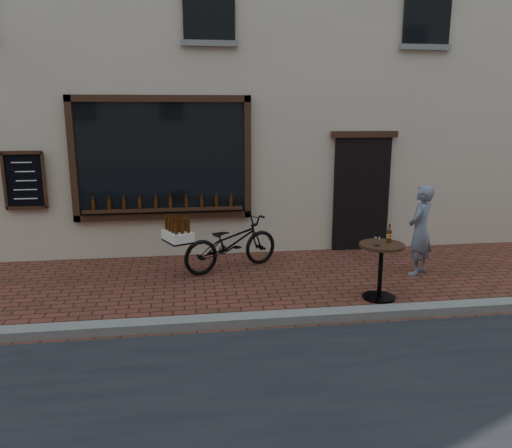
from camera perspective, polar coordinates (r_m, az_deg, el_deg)
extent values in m
plane|color=#51291A|center=(6.55, 5.93, -11.65)|extent=(90.00, 90.00, 0.00)
cube|color=slate|center=(6.71, 5.53, -10.48)|extent=(90.00, 0.25, 0.12)
cube|color=beige|center=(12.57, -1.25, 23.41)|extent=(28.00, 6.00, 10.00)
cube|color=black|center=(9.27, -10.68, 7.35)|extent=(3.00, 0.06, 2.00)
cube|color=black|center=(9.21, -10.96, 13.91)|extent=(3.24, 0.10, 0.12)
cube|color=black|center=(9.41, -10.41, 0.91)|extent=(3.24, 0.10, 0.12)
cube|color=black|center=(9.45, -20.24, 6.88)|extent=(0.12, 0.10, 2.24)
cube|color=black|center=(9.31, -0.97, 7.60)|extent=(0.12, 0.10, 2.24)
cube|color=black|center=(9.34, -10.46, 1.62)|extent=(2.90, 0.16, 0.05)
cube|color=black|center=(9.97, 11.93, 3.32)|extent=(1.10, 0.10, 2.20)
cube|color=black|center=(9.82, 12.31, 9.98)|extent=(1.30, 0.10, 0.12)
cube|color=black|center=(9.71, -24.92, 4.53)|extent=(0.62, 0.04, 0.92)
cylinder|color=#3D1C07|center=(9.45, -18.08, 2.07)|extent=(0.06, 0.06, 0.19)
cylinder|color=#3D1C07|center=(9.41, -16.41, 2.14)|extent=(0.06, 0.06, 0.19)
cylinder|color=#3D1C07|center=(9.37, -14.73, 2.20)|extent=(0.06, 0.06, 0.19)
cylinder|color=#3D1C07|center=(9.34, -13.04, 2.26)|extent=(0.06, 0.06, 0.19)
cylinder|color=#3D1C07|center=(9.32, -11.34, 2.32)|extent=(0.06, 0.06, 0.19)
cylinder|color=#3D1C07|center=(9.31, -9.63, 2.38)|extent=(0.06, 0.06, 0.19)
cylinder|color=#3D1C07|center=(9.30, -7.92, 2.43)|extent=(0.06, 0.06, 0.19)
cylinder|color=#3D1C07|center=(9.31, -6.21, 2.48)|extent=(0.06, 0.06, 0.19)
cylinder|color=#3D1C07|center=(9.32, -4.50, 2.53)|extent=(0.06, 0.06, 0.19)
cylinder|color=#3D1C07|center=(9.34, -2.80, 2.58)|extent=(0.06, 0.06, 0.19)
cube|color=black|center=(10.44, 19.07, 22.67)|extent=(0.90, 0.06, 1.40)
imported|color=black|center=(8.63, -2.85, -2.16)|extent=(1.89, 1.32, 0.94)
cube|color=black|center=(8.15, -8.92, -1.92)|extent=(0.53, 0.60, 0.03)
cube|color=silver|center=(8.13, -8.94, -1.32)|extent=(0.54, 0.62, 0.15)
cylinder|color=#3D1C07|center=(7.97, -7.74, -0.30)|extent=(0.06, 0.06, 0.20)
cylinder|color=#3D1C07|center=(7.92, -8.43, -0.39)|extent=(0.06, 0.06, 0.20)
cylinder|color=#3D1C07|center=(7.88, -9.12, -0.49)|extent=(0.06, 0.06, 0.20)
cylinder|color=#3D1C07|center=(8.08, -8.12, -0.13)|extent=(0.06, 0.06, 0.20)
cylinder|color=#3D1C07|center=(8.03, -8.80, -0.22)|extent=(0.06, 0.06, 0.20)
cylinder|color=#3D1C07|center=(7.99, -9.48, -0.31)|extent=(0.06, 0.06, 0.20)
cylinder|color=#3D1C07|center=(8.19, -8.49, 0.04)|extent=(0.06, 0.06, 0.20)
cylinder|color=#3D1C07|center=(8.15, -9.16, -0.05)|extent=(0.06, 0.06, 0.20)
cylinder|color=#3D1C07|center=(8.11, -9.84, -0.14)|extent=(0.06, 0.06, 0.20)
cylinder|color=#3D1C07|center=(8.30, -8.86, 0.20)|extent=(0.06, 0.06, 0.20)
cylinder|color=#3D1C07|center=(8.26, -9.52, 0.11)|extent=(0.06, 0.06, 0.20)
cylinder|color=#3D1C07|center=(8.22, -10.18, 0.03)|extent=(0.06, 0.06, 0.20)
cylinder|color=black|center=(7.66, 13.86, -8.11)|extent=(0.47, 0.47, 0.03)
cylinder|color=black|center=(7.53, 14.02, -5.31)|extent=(0.06, 0.06, 0.76)
cylinder|color=black|center=(7.42, 14.18, -2.38)|extent=(0.65, 0.65, 0.04)
cylinder|color=gold|center=(7.49, 14.97, -1.30)|extent=(0.07, 0.07, 0.06)
cylinder|color=white|center=(7.29, 13.66, -1.88)|extent=(0.08, 0.08, 0.14)
imported|color=slate|center=(8.72, 18.26, -0.71)|extent=(0.66, 0.64, 1.52)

